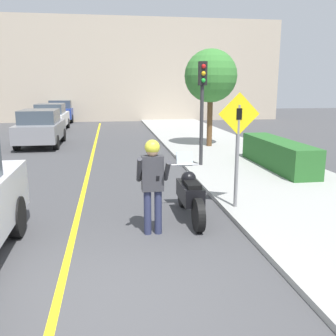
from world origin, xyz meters
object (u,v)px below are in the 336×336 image
parked_car_grey (41,127)px  parked_car_blue (62,111)px  crossing_sign (238,140)px  motorcycle (190,194)px  street_tree (211,76)px  traffic_light (202,94)px  person_biker (153,177)px  parked_car_white (51,117)px

parked_car_grey → parked_car_blue: same height
crossing_sign → motorcycle: bearing=-167.2°
motorcycle → street_tree: size_ratio=0.53×
motorcycle → parked_car_blue: size_ratio=0.53×
crossing_sign → street_tree: size_ratio=0.60×
crossing_sign → traffic_light: bearing=86.0°
person_biker → parked_car_blue: (-4.45, 23.80, -0.26)m
person_biker → parked_car_grey: size_ratio=0.43×
motorcycle → crossing_sign: 1.57m
motorcycle → street_tree: bearing=72.5°
motorcycle → traffic_light: traffic_light is taller
crossing_sign → parked_car_grey: size_ratio=0.60×
street_tree → parked_car_white: 11.64m
traffic_light → street_tree: size_ratio=0.81×
parked_car_blue → traffic_light: bearing=-69.8°
parked_car_white → parked_car_blue: bearing=90.7°
person_biker → traffic_light: traffic_light is taller
person_biker → parked_car_grey: 12.14m
crossing_sign → parked_car_grey: crossing_sign is taller
person_biker → parked_car_blue: 24.21m
parked_car_grey → parked_car_white: 6.24m
traffic_light → street_tree: bearing=71.3°
motorcycle → parked_car_grey: size_ratio=0.53×
crossing_sign → traffic_light: traffic_light is taller
traffic_light → parked_car_white: bearing=118.7°
motorcycle → traffic_light: size_ratio=0.65×
person_biker → parked_car_grey: person_biker is taller
person_biker → crossing_sign: size_ratio=0.72×
street_tree → parked_car_blue: (-8.09, 14.22, -2.30)m
traffic_light → person_biker: bearing=-112.3°
traffic_light → parked_car_grey: (-6.23, 5.92, -1.64)m
crossing_sign → street_tree: (1.67, 8.55, 1.54)m
traffic_light → parked_car_blue: size_ratio=0.81×
person_biker → traffic_light: (2.28, 5.56, 1.38)m
parked_car_white → street_tree: bearing=-45.4°
street_tree → person_biker: bearing=-110.8°
traffic_light → crossing_sign: bearing=-94.0°
person_biker → parked_car_blue: bearing=100.6°
street_tree → parked_car_white: size_ratio=1.00×
motorcycle → street_tree: 9.59m
crossing_sign → street_tree: 8.85m
parked_car_white → parked_car_blue: size_ratio=1.00×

